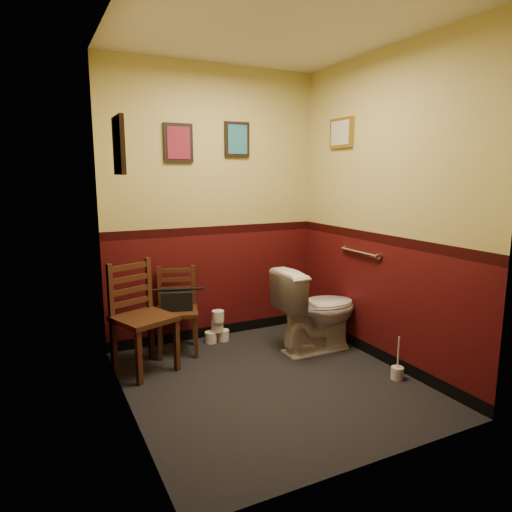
# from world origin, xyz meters

# --- Properties ---
(floor) EXTENTS (2.20, 2.40, 0.00)m
(floor) POSITION_xyz_m (0.00, 0.00, 0.00)
(floor) COLOR black
(floor) RESTS_ON ground
(ceiling) EXTENTS (2.20, 2.40, 0.00)m
(ceiling) POSITION_xyz_m (0.00, 0.00, 2.70)
(ceiling) COLOR silver
(ceiling) RESTS_ON ground
(wall_back) EXTENTS (2.20, 0.00, 2.70)m
(wall_back) POSITION_xyz_m (0.00, 1.20, 1.35)
(wall_back) COLOR #420B0C
(wall_back) RESTS_ON ground
(wall_front) EXTENTS (2.20, 0.00, 2.70)m
(wall_front) POSITION_xyz_m (0.00, -1.20, 1.35)
(wall_front) COLOR #420B0C
(wall_front) RESTS_ON ground
(wall_left) EXTENTS (0.00, 2.40, 2.70)m
(wall_left) POSITION_xyz_m (-1.10, 0.00, 1.35)
(wall_left) COLOR #420B0C
(wall_left) RESTS_ON ground
(wall_right) EXTENTS (0.00, 2.40, 2.70)m
(wall_right) POSITION_xyz_m (1.10, 0.00, 1.35)
(wall_right) COLOR #420B0C
(wall_right) RESTS_ON ground
(grab_bar) EXTENTS (0.05, 0.56, 0.06)m
(grab_bar) POSITION_xyz_m (1.07, 0.25, 0.95)
(grab_bar) COLOR silver
(grab_bar) RESTS_ON wall_right
(framed_print_back_a) EXTENTS (0.28, 0.04, 0.36)m
(framed_print_back_a) POSITION_xyz_m (-0.35, 1.18, 1.95)
(framed_print_back_a) COLOR black
(framed_print_back_a) RESTS_ON wall_back
(framed_print_back_b) EXTENTS (0.26, 0.04, 0.34)m
(framed_print_back_b) POSITION_xyz_m (0.25, 1.18, 2.00)
(framed_print_back_b) COLOR black
(framed_print_back_b) RESTS_ON wall_back
(framed_print_left) EXTENTS (0.04, 0.30, 0.38)m
(framed_print_left) POSITION_xyz_m (-1.08, 0.10, 1.85)
(framed_print_left) COLOR black
(framed_print_left) RESTS_ON wall_left
(framed_print_right) EXTENTS (0.04, 0.34, 0.28)m
(framed_print_right) POSITION_xyz_m (1.08, 0.60, 2.05)
(framed_print_right) COLOR olive
(framed_print_right) RESTS_ON wall_right
(toilet) EXTENTS (0.81, 0.45, 0.79)m
(toilet) POSITION_xyz_m (0.72, 0.41, 0.40)
(toilet) COLOR white
(toilet) RESTS_ON floor
(toilet_brush) EXTENTS (0.10, 0.10, 0.37)m
(toilet_brush) POSITION_xyz_m (0.97, -0.42, 0.06)
(toilet_brush) COLOR silver
(toilet_brush) RESTS_ON floor
(chair_left) EXTENTS (0.57, 0.57, 0.94)m
(chair_left) POSITION_xyz_m (-0.87, 0.69, 0.47)
(chair_left) COLOR #4E2B17
(chair_left) RESTS_ON floor
(chair_right) EXTENTS (0.47, 0.47, 0.80)m
(chair_right) POSITION_xyz_m (-0.47, 0.97, 0.40)
(chair_right) COLOR #4E2B17
(chair_right) RESTS_ON floor
(handbag) EXTENTS (0.31, 0.22, 0.21)m
(handbag) POSITION_xyz_m (-0.48, 0.93, 0.51)
(handbag) COLOR black
(handbag) RESTS_ON chair_right
(tp_stack) EXTENTS (0.25, 0.15, 0.33)m
(tp_stack) POSITION_xyz_m (-0.05, 1.02, 0.14)
(tp_stack) COLOR silver
(tp_stack) RESTS_ON floor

